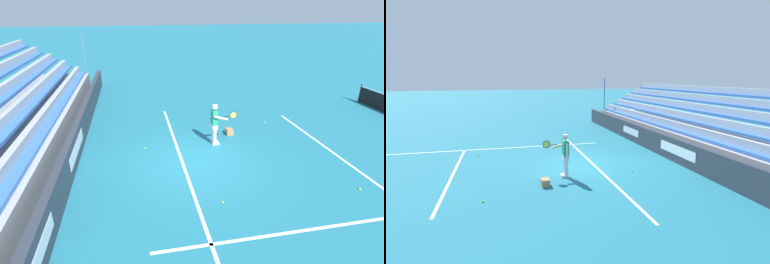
% 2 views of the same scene
% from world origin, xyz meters
% --- Properties ---
extents(ground_plane, '(160.00, 160.00, 0.00)m').
position_xyz_m(ground_plane, '(0.00, 0.00, 0.00)').
color(ground_plane, '#1E6B7F').
extents(court_baseline_white, '(12.00, 0.10, 0.01)m').
position_xyz_m(court_baseline_white, '(0.00, -0.50, 0.00)').
color(court_baseline_white, white).
rests_on(court_baseline_white, ground).
extents(court_sideline_white, '(0.10, 12.00, 0.01)m').
position_xyz_m(court_sideline_white, '(4.11, 4.00, 0.00)').
color(court_sideline_white, white).
rests_on(court_sideline_white, ground).
extents(court_service_line_white, '(8.22, 0.10, 0.01)m').
position_xyz_m(court_service_line_white, '(0.00, 5.50, 0.00)').
color(court_service_line_white, white).
rests_on(court_service_line_white, ground).
extents(back_wall_sponsor_board, '(25.11, 0.25, 1.10)m').
position_xyz_m(back_wall_sponsor_board, '(0.00, -4.39, 0.55)').
color(back_wall_sponsor_board, '#2D333D').
rests_on(back_wall_sponsor_board, ground).
extents(bleacher_stand, '(23.85, 4.00, 3.85)m').
position_xyz_m(bleacher_stand, '(0.00, -7.02, 0.79)').
color(bleacher_stand, '#9EA3A8').
rests_on(bleacher_stand, ground).
extents(tennis_player, '(0.58, 0.99, 1.71)m').
position_xyz_m(tennis_player, '(-1.46, 1.10, 0.89)').
color(tennis_player, silver).
rests_on(tennis_player, ground).
extents(ball_box_cardboard, '(0.41, 0.31, 0.26)m').
position_xyz_m(ball_box_cardboard, '(-2.28, 2.01, 0.13)').
color(ball_box_cardboard, '#A87F51').
rests_on(ball_box_cardboard, ground).
extents(tennis_ball_stray_back, '(0.07, 0.07, 0.07)m').
position_xyz_m(tennis_ball_stray_back, '(2.57, 0.25, 0.03)').
color(tennis_ball_stray_back, '#CCE533').
rests_on(tennis_ball_stray_back, ground).
extents(tennis_ball_on_baseline, '(0.07, 0.07, 0.07)m').
position_xyz_m(tennis_ball_on_baseline, '(-3.26, 4.15, 0.03)').
color(tennis_ball_on_baseline, '#CCE533').
rests_on(tennis_ball_on_baseline, ground).
extents(tennis_ball_toward_net, '(0.07, 0.07, 0.07)m').
position_xyz_m(tennis_ball_toward_net, '(-1.50, -1.78, 0.03)').
color(tennis_ball_toward_net, '#CCE533').
rests_on(tennis_ball_toward_net, ground).
extents(tennis_ball_by_box, '(0.07, 0.07, 0.07)m').
position_xyz_m(tennis_ball_by_box, '(2.77, 4.71, 0.03)').
color(tennis_ball_by_box, '#CCE533').
rests_on(tennis_ball_by_box, ground).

